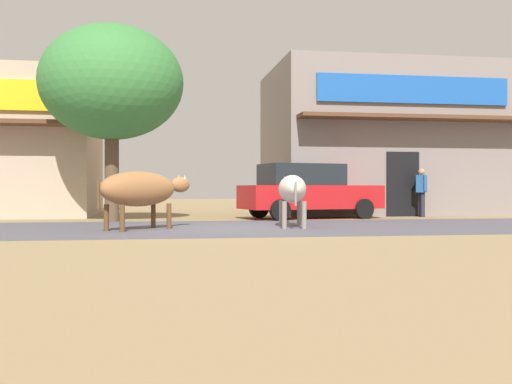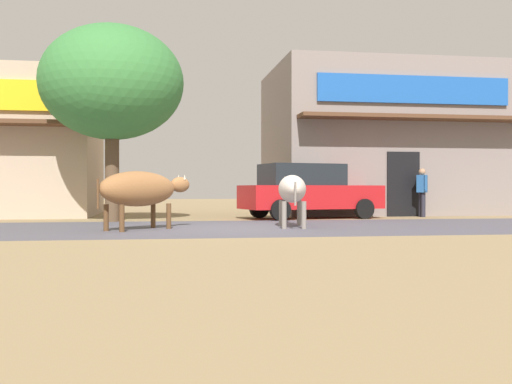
% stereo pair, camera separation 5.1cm
% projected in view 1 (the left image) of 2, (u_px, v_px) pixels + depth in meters
% --- Properties ---
extents(ground, '(80.00, 80.00, 0.00)m').
position_uv_depth(ground, '(230.00, 228.00, 14.08)').
color(ground, '#987F57').
extents(asphalt_road, '(72.00, 5.97, 0.00)m').
position_uv_depth(asphalt_road, '(230.00, 228.00, 14.08)').
color(asphalt_road, '#54515C').
rests_on(asphalt_road, ground).
extents(storefront_right_club, '(8.15, 6.58, 5.28)m').
position_uv_depth(storefront_right_club, '(382.00, 142.00, 22.64)').
color(storefront_right_club, gray).
rests_on(storefront_right_club, ground).
extents(roadside_tree, '(3.90, 3.90, 5.37)m').
position_uv_depth(roadside_tree, '(112.00, 83.00, 16.64)').
color(roadside_tree, brown).
rests_on(roadside_tree, ground).
extents(parked_hatchback_car, '(4.44, 2.45, 1.64)m').
position_uv_depth(parked_hatchback_car, '(308.00, 191.00, 18.38)').
color(parked_hatchback_car, red).
rests_on(parked_hatchback_car, ground).
extents(cow_near_brown, '(2.24, 2.12, 1.29)m').
position_uv_depth(cow_near_brown, '(141.00, 189.00, 13.34)').
color(cow_near_brown, '#99653B').
rests_on(cow_near_brown, ground).
extents(cow_far_dark, '(0.94, 2.65, 1.22)m').
position_uv_depth(cow_far_dark, '(292.00, 190.00, 14.36)').
color(cow_far_dark, beige).
rests_on(cow_far_dark, ground).
extents(pedestrian_by_shop, '(0.45, 0.61, 1.55)m').
position_uv_depth(pedestrian_by_shop, '(421.00, 189.00, 19.45)').
color(pedestrian_by_shop, '#262633').
rests_on(pedestrian_by_shop, ground).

